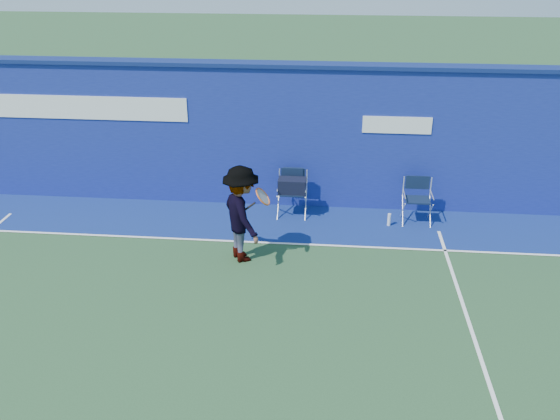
# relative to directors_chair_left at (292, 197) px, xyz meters

# --- Properties ---
(ground) EXTENTS (80.00, 80.00, 0.00)m
(ground) POSITION_rel_directors_chair_left_xyz_m (-1.50, -4.52, -0.42)
(ground) COLOR #274929
(ground) RESTS_ON ground
(stadium_wall) EXTENTS (24.00, 0.50, 3.08)m
(stadium_wall) POSITION_rel_directors_chair_left_xyz_m (-1.50, 0.68, 1.13)
(stadium_wall) COLOR navy
(stadium_wall) RESTS_ON ground
(out_of_bounds_strip) EXTENTS (24.00, 1.80, 0.01)m
(out_of_bounds_strip) POSITION_rel_directors_chair_left_xyz_m (-1.50, -0.42, -0.41)
(out_of_bounds_strip) COLOR navy
(out_of_bounds_strip) RESTS_ON ground
(court_lines) EXTENTS (24.00, 12.00, 0.01)m
(court_lines) POSITION_rel_directors_chair_left_xyz_m (-1.50, -3.92, -0.41)
(court_lines) COLOR white
(court_lines) RESTS_ON out_of_bounds_strip
(directors_chair_left) EXTENTS (0.58, 0.54, 0.98)m
(directors_chair_left) POSITION_rel_directors_chair_left_xyz_m (0.00, 0.00, 0.00)
(directors_chair_left) COLOR silver
(directors_chair_left) RESTS_ON ground
(directors_chair_right) EXTENTS (0.56, 0.50, 0.93)m
(directors_chair_right) POSITION_rel_directors_chair_left_xyz_m (2.58, -0.09, -0.12)
(directors_chair_right) COLOR silver
(directors_chair_right) RESTS_ON ground
(water_bottle) EXTENTS (0.07, 0.07, 0.26)m
(water_bottle) POSITION_rel_directors_chair_left_xyz_m (2.02, -0.32, -0.29)
(water_bottle) COLOR white
(water_bottle) RESTS_ON ground
(tennis_player) EXTENTS (1.16, 1.34, 1.79)m
(tennis_player) POSITION_rel_directors_chair_left_xyz_m (-0.76, -1.94, 0.48)
(tennis_player) COLOR #EA4738
(tennis_player) RESTS_ON ground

